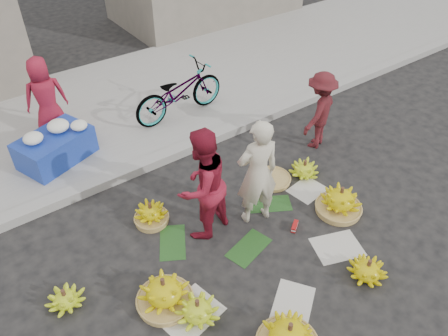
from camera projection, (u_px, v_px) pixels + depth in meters
ground at (246, 236)px, 6.17m from camera, size 80.00×80.00×0.00m
curb at (167, 155)px, 7.51m from camera, size 40.00×0.25×0.15m
sidewalk at (115, 105)px, 8.85m from camera, size 40.00×4.00×0.12m
newspaper_scatter at (283, 273)px, 5.66m from camera, size 3.20×1.80×0.00m
banana_leaves at (232, 230)px, 6.25m from camera, size 2.00×1.00×0.00m
banana_bunch_0 at (164, 293)px, 5.19m from camera, size 0.68×0.68×0.46m
banana_bunch_1 at (198, 310)px, 5.09m from camera, size 0.59×0.59×0.31m
banana_bunch_3 at (367, 270)px, 5.54m from camera, size 0.49×0.49×0.31m
banana_bunch_4 at (340, 201)px, 6.44m from camera, size 0.71×0.71×0.46m
banana_bunch_5 at (304, 169)px, 7.14m from camera, size 0.54×0.54×0.29m
banana_bunch_6 at (65, 299)px, 5.24m from camera, size 0.42×0.42×0.27m
banana_bunch_7 at (151, 214)px, 6.30m from camera, size 0.53×0.53×0.36m
basket_spare at (272, 179)px, 7.08m from camera, size 0.66×0.66×0.07m
incense_stack at (295, 226)px, 6.25m from camera, size 0.20×0.16×0.08m
vendor_cream at (257, 173)px, 5.94m from camera, size 0.69×0.54×1.68m
vendor_red at (202, 185)px, 5.74m from camera, size 0.95×0.82×1.68m
man_striped at (319, 111)px, 7.46m from camera, size 1.03×0.81×1.40m
flower_table at (55, 146)px, 7.18m from camera, size 1.34×1.09×0.68m
grey_bucket at (32, 157)px, 7.09m from camera, size 0.33×0.33×0.37m
flower_vendor at (46, 97)px, 7.54m from camera, size 0.77×0.56×1.45m
bicycle at (179, 92)px, 8.15m from camera, size 0.76×1.93×1.00m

